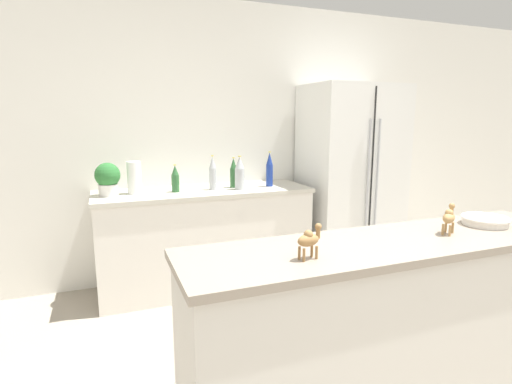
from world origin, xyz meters
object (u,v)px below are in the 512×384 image
at_px(back_bottle_0, 269,170).
at_px(paper_towel_roll, 134,178).
at_px(back_bottle_3, 213,173).
at_px(back_bottle_4, 240,173).
at_px(camel_figurine, 449,217).
at_px(camel_figurine_second, 309,239).
at_px(refrigerator, 350,179).
at_px(back_bottle_1, 234,173).
at_px(fruit_bowl, 485,220).
at_px(potted_plant, 108,178).
at_px(back_bottle_2, 175,179).

bearing_deg(back_bottle_0, paper_towel_roll, 177.26).
distance_m(back_bottle_3, back_bottle_4, 0.23).
relative_size(camel_figurine, camel_figurine_second, 1.03).
relative_size(refrigerator, back_bottle_1, 6.69).
distance_m(back_bottle_0, fruit_bowl, 1.92).
distance_m(paper_towel_roll, camel_figurine_second, 2.12).
bearing_deg(potted_plant, back_bottle_1, 1.16).
height_order(potted_plant, back_bottle_2, potted_plant).
xyz_separation_m(back_bottle_3, fruit_bowl, (0.94, -1.89, -0.05)).
relative_size(back_bottle_1, camel_figurine, 1.90).
bearing_deg(potted_plant, fruit_bowl, -46.97).
height_order(back_bottle_0, back_bottle_1, back_bottle_0).
xyz_separation_m(paper_towel_roll, back_bottle_4, (0.87, -0.11, 0.01)).
bearing_deg(back_bottle_0, potted_plant, 178.38).
relative_size(refrigerator, fruit_bowl, 7.79).
height_order(back_bottle_2, fruit_bowl, back_bottle_2).
bearing_deg(back_bottle_0, refrigerator, -0.49).
bearing_deg(back_bottle_3, paper_towel_roll, 175.81).
bearing_deg(back_bottle_3, refrigerator, -0.67).
bearing_deg(back_bottle_1, back_bottle_4, -80.94).
distance_m(back_bottle_3, camel_figurine, 2.04).
relative_size(fruit_bowl, camel_figurine_second, 1.68).
relative_size(back_bottle_3, camel_figurine_second, 2.16).
height_order(refrigerator, back_bottle_1, refrigerator).
height_order(paper_towel_roll, back_bottle_3, back_bottle_3).
height_order(back_bottle_0, fruit_bowl, back_bottle_0).
relative_size(back_bottle_2, fruit_bowl, 1.00).
distance_m(back_bottle_2, fruit_bowl, 2.28).
distance_m(potted_plant, camel_figurine, 2.47).
relative_size(back_bottle_0, camel_figurine, 2.23).
height_order(back_bottle_2, camel_figurine_second, back_bottle_2).
height_order(fruit_bowl, camel_figurine_second, camel_figurine_second).
distance_m(back_bottle_2, back_bottle_3, 0.32).
height_order(potted_plant, camel_figurine, potted_plant).
xyz_separation_m(potted_plant, back_bottle_1, (1.06, 0.02, -0.01)).
xyz_separation_m(back_bottle_1, back_bottle_2, (-0.53, -0.04, -0.02)).
height_order(paper_towel_roll, back_bottle_0, back_bottle_0).
xyz_separation_m(back_bottle_1, fruit_bowl, (0.73, -1.94, -0.04)).
xyz_separation_m(back_bottle_0, camel_figurine, (0.10, -1.93, -0.00)).
bearing_deg(back_bottle_1, paper_towel_roll, -179.71).
bearing_deg(paper_towel_roll, camel_figurine_second, -76.49).
height_order(paper_towel_roll, back_bottle_1, back_bottle_1).
distance_m(refrigerator, back_bottle_4, 1.18).
height_order(back_bottle_1, back_bottle_3, back_bottle_3).
distance_m(potted_plant, camel_figurine_second, 2.16).
bearing_deg(paper_towel_roll, refrigerator, -1.79).
bearing_deg(refrigerator, back_bottle_3, 179.33).
relative_size(potted_plant, camel_figurine_second, 1.92).
height_order(back_bottle_1, camel_figurine, back_bottle_1).
distance_m(paper_towel_roll, fruit_bowl, 2.50).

